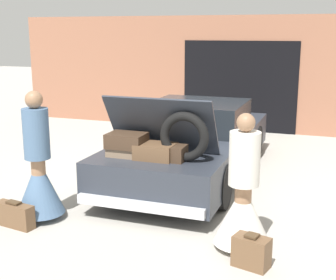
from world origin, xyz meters
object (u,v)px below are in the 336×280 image
suitcase_beside_left_person (15,215)px  car (193,143)px  person_right (243,202)px  suitcase_beside_right_person (251,252)px  person_left (39,175)px

suitcase_beside_left_person → car: bearing=62.5°
person_right → suitcase_beside_right_person: 0.58m
suitcase_beside_right_person → car: bearing=117.6°
car → suitcase_beside_right_person: 3.29m
suitcase_beside_left_person → suitcase_beside_right_person: size_ratio=1.38×
person_right → suitcase_beside_left_person: person_right is taller
car → suitcase_beside_right_person: car is taller
car → person_right: size_ratio=3.01×
person_left → suitcase_beside_left_person: size_ratio=2.94×
person_left → suitcase_beside_left_person: 0.59m
person_left → suitcase_beside_left_person: bearing=-30.7°
person_right → car: bearing=17.5°
person_left → person_right: person_left is taller
person_left → suitcase_beside_left_person: (-0.15, -0.35, -0.45)m
suitcase_beside_left_person → suitcase_beside_right_person: 3.01m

